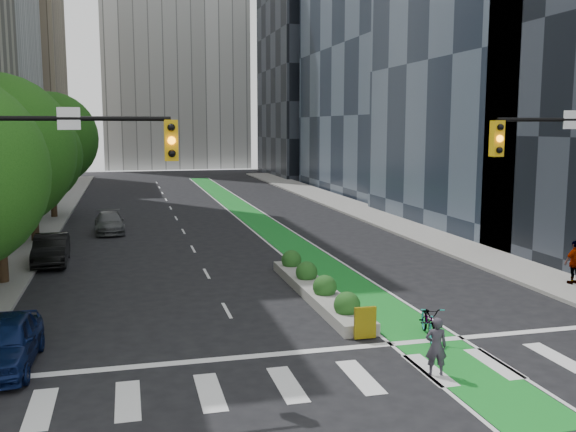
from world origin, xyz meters
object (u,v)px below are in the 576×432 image
pedestrian_far (575,262)px  bicycle (429,321)px  parked_car_left_near (4,343)px  parked_car_left_mid (51,250)px  median_planter (317,287)px  cyclist (436,346)px  parked_car_left_far (109,223)px

pedestrian_far → bicycle: bearing=20.2°
parked_car_left_near → parked_car_left_mid: size_ratio=0.98×
median_planter → pedestrian_far: size_ratio=5.68×
median_planter → parked_car_left_near: 11.63m
median_planter → bicycle: median_planter is taller
bicycle → cyclist: bearing=-97.2°
cyclist → parked_car_left_far: cyclist is taller
parked_car_left_far → parked_car_left_near: bearing=-98.8°
cyclist → bicycle: bearing=-98.7°
bicycle → parked_car_left_far: bearing=129.6°
bicycle → pedestrian_far: pedestrian_far is taller
parked_car_left_near → pedestrian_far: 21.54m
parked_car_left_mid → bicycle: bearing=-49.9°
cyclist → parked_car_left_near: size_ratio=0.37×
median_planter → parked_car_left_near: size_ratio=2.39×
cyclist → pedestrian_far: size_ratio=0.88×
cyclist → parked_car_left_mid: bearing=-41.9°
bicycle → parked_car_left_mid: 19.17m
parked_car_left_far → pedestrian_far: (18.92, -18.85, 0.42)m
cyclist → parked_car_left_far: (-9.00, 26.06, -0.17)m
bicycle → median_planter: bearing=125.9°
median_planter → bicycle: (2.02, -5.53, 0.17)m
median_planter → cyclist: size_ratio=6.42×
median_planter → pedestrian_far: bearing=-6.3°
median_planter → bicycle: bearing=-69.9°
parked_car_left_near → parked_car_left_mid: (-0.23, 13.85, -0.01)m
bicycle → pedestrian_far: bearing=42.3°
pedestrian_far → median_planter: bearing=-12.6°
median_planter → parked_car_left_far: 19.47m
bicycle → parked_car_left_near: bearing=-166.4°
parked_car_left_mid → pedestrian_far: bearing=-26.6°
median_planter → pedestrian_far: 10.81m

